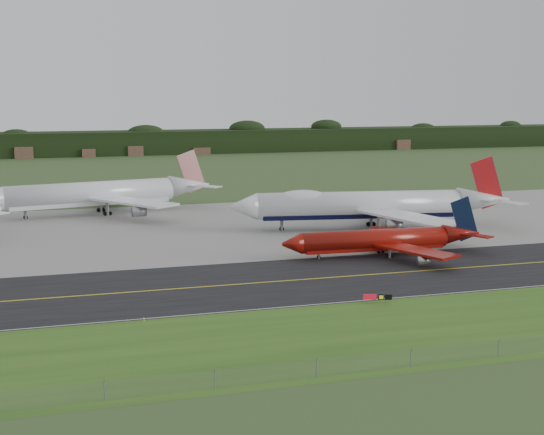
{
  "coord_description": "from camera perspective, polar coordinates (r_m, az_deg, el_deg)",
  "views": [
    {
      "loc": [
        -46.37,
        -126.43,
        32.7
      ],
      "look_at": [
        -2.81,
        22.0,
        6.79
      ],
      "focal_mm": 50.0,
      "sensor_mm": 36.0,
      "label": 1
    }
  ],
  "objects": [
    {
      "name": "perimeter_fence",
      "position": [
        96.43,
        13.65,
        -9.9
      ],
      "size": [
        320.0,
        0.1,
        320.0
      ],
      "color": "slate",
      "rests_on": "ground"
    },
    {
      "name": "grass_verge",
      "position": [
        107.6,
        10.14,
        -8.34
      ],
      "size": [
        400.0,
        30.0,
        0.01
      ],
      "primitive_type": "cube",
      "color": "#305619",
      "rests_on": "ground"
    },
    {
      "name": "ground",
      "position": [
        138.58,
        3.69,
        -4.16
      ],
      "size": [
        600.0,
        600.0,
        0.0
      ],
      "primitive_type": "plane",
      "color": "#2C431F",
      "rests_on": "ground"
    },
    {
      "name": "taxiway",
      "position": [
        134.93,
        4.27,
        -4.54
      ],
      "size": [
        400.0,
        32.0,
        0.02
      ],
      "primitive_type": "cube",
      "color": "black",
      "rests_on": "ground"
    },
    {
      "name": "taxiway_edge_line",
      "position": [
        121.04,
        6.87,
        -6.22
      ],
      "size": [
        400.0,
        0.25,
        0.0
      ],
      "primitive_type": "cube",
      "color": "silver",
      "rests_on": "taxiway"
    },
    {
      "name": "jet_star_tail",
      "position": [
        208.2,
        -12.63,
        1.76
      ],
      "size": [
        61.94,
        51.11,
        16.39
      ],
      "color": "silver",
      "rests_on": "ground"
    },
    {
      "name": "taxiway_centreline",
      "position": [
        134.93,
        4.27,
        -4.53
      ],
      "size": [
        400.0,
        0.4,
        0.0
      ],
      "primitive_type": "cube",
      "color": "yellow",
      "rests_on": "taxiway"
    },
    {
      "name": "apron",
      "position": [
        186.28,
        -1.68,
        -0.61
      ],
      "size": [
        400.0,
        78.0,
        0.01
      ],
      "primitive_type": "cube",
      "color": "gray",
      "rests_on": "ground"
    },
    {
      "name": "edge_marker_left",
      "position": [
        111.42,
        -9.63,
        -7.56
      ],
      "size": [
        0.16,
        0.16,
        0.5
      ],
      "primitive_type": "cylinder",
      "color": "yellow",
      "rests_on": "ground"
    },
    {
      "name": "taxiway_sign",
      "position": [
        119.37,
        7.94,
        -5.96
      ],
      "size": [
        4.31,
        1.55,
        1.49
      ],
      "color": "slate",
      "rests_on": "ground"
    },
    {
      "name": "jet_red_737",
      "position": [
        153.5,
        8.49,
        -1.69
      ],
      "size": [
        42.33,
        34.56,
        11.44
      ],
      "color": "maroon",
      "rests_on": "ground"
    },
    {
      "name": "horizon_treeline",
      "position": [
        403.79,
        -9.77,
        5.5
      ],
      "size": [
        700.0,
        25.0,
        12.0
      ],
      "color": "black",
      "rests_on": "ground"
    },
    {
      "name": "jet_ba_747",
      "position": [
        181.95,
        7.33,
        0.94
      ],
      "size": [
        68.34,
        56.05,
        17.2
      ],
      "color": "silver",
      "rests_on": "ground"
    },
    {
      "name": "edge_marker_center",
      "position": [
        121.88,
        8.98,
        -6.05
      ],
      "size": [
        0.16,
        0.16,
        0.5
      ],
      "primitive_type": "cylinder",
      "color": "yellow",
      "rests_on": "ground"
    }
  ]
}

